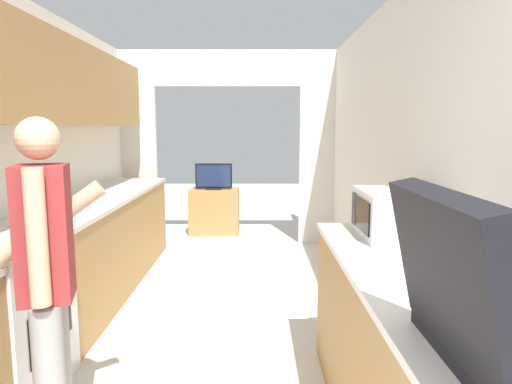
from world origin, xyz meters
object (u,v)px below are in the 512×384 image
(knife, at_px, (30,224))
(person, at_px, (49,287))
(television, at_px, (215,177))
(suitcase, at_px, (503,317))
(microwave, at_px, (396,214))
(tv_cabinet, at_px, (216,211))

(knife, bearing_deg, person, -28.21)
(knife, bearing_deg, television, 108.30)
(suitcase, distance_m, microwave, 1.46)
(television, xyz_separation_m, knife, (-0.87, -3.55, 0.07))
(television, bearing_deg, microwave, -70.02)
(microwave, bearing_deg, tv_cabinet, 109.78)
(suitcase, relative_size, tv_cabinet, 0.87)
(suitcase, relative_size, microwave, 1.21)
(knife, bearing_deg, microwave, 24.50)
(microwave, relative_size, television, 0.98)
(microwave, relative_size, knife, 1.78)
(microwave, distance_m, tv_cabinet, 4.20)
(person, xyz_separation_m, tv_cabinet, (0.30, 4.58, -0.51))
(person, bearing_deg, knife, 14.73)
(microwave, height_order, knife, microwave)
(person, xyz_separation_m, suitcase, (1.54, -0.77, 0.20))
(person, distance_m, tv_cabinet, 4.62)
(suitcase, xyz_separation_m, microwave, (0.16, 1.46, -0.00))
(microwave, height_order, television, microwave)
(suitcase, bearing_deg, person, 153.46)
(tv_cabinet, bearing_deg, suitcase, -76.95)
(microwave, bearing_deg, television, 109.98)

